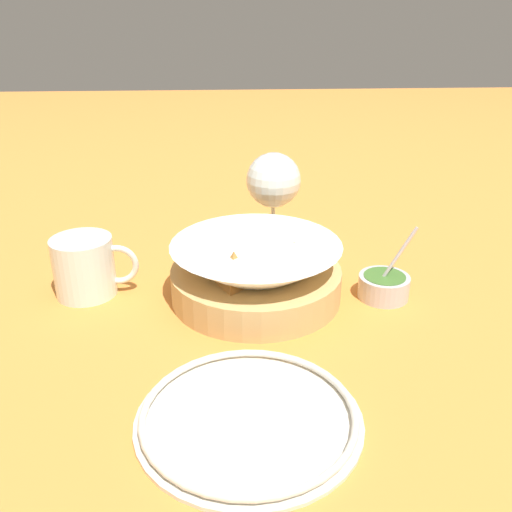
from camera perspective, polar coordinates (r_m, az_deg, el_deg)
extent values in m
plane|color=orange|center=(0.81, 2.07, -5.32)|extent=(4.00, 4.00, 0.00)
cylinder|color=tan|center=(0.83, 0.00, -2.72)|extent=(0.25, 0.25, 0.05)
cone|color=white|center=(0.82, 0.00, -1.43)|extent=(0.24, 0.24, 0.08)
cylinder|color=#3D842D|center=(0.83, 0.00, -2.58)|extent=(0.18, 0.18, 0.01)
pyramid|color=#B77A38|center=(0.82, 3.78, -0.36)|extent=(0.09, 0.08, 0.06)
pyramid|color=#B77A38|center=(0.86, -1.58, 0.65)|extent=(0.07, 0.06, 0.05)
pyramid|color=#B77A38|center=(0.77, -2.19, -1.68)|extent=(0.06, 0.08, 0.06)
cylinder|color=#B7B7BC|center=(0.85, 12.64, -3.01)|extent=(0.07, 0.07, 0.03)
cylinder|color=#42702D|center=(0.85, 12.68, -2.64)|extent=(0.06, 0.06, 0.02)
cylinder|color=#B7B7BC|center=(0.84, 13.77, -0.33)|extent=(0.06, 0.00, 0.10)
cylinder|color=silver|center=(1.02, 1.68, 1.53)|extent=(0.08, 0.08, 0.00)
cylinder|color=silver|center=(1.01, 1.71, 3.48)|extent=(0.01, 0.01, 0.07)
sphere|color=silver|center=(0.98, 1.76, 7.60)|extent=(0.09, 0.09, 0.09)
sphere|color=beige|center=(0.99, 1.75, 6.95)|extent=(0.06, 0.06, 0.06)
cylinder|color=silver|center=(0.87, -16.82, -1.02)|extent=(0.09, 0.09, 0.09)
cylinder|color=gold|center=(0.87, -16.74, -1.63)|extent=(0.07, 0.07, 0.06)
torus|color=silver|center=(0.85, -13.67, -0.85)|extent=(0.06, 0.01, 0.06)
cylinder|color=silver|center=(0.61, -0.71, -15.95)|extent=(0.24, 0.24, 0.01)
torus|color=silver|center=(0.61, -0.72, -15.48)|extent=(0.23, 0.23, 0.01)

